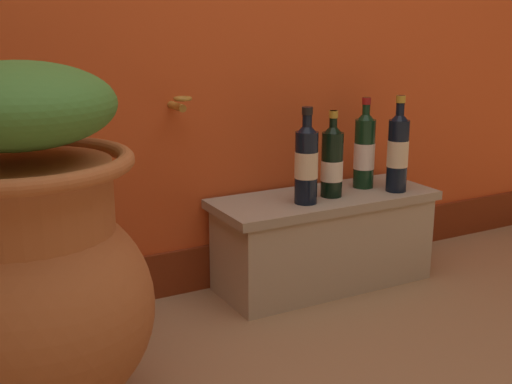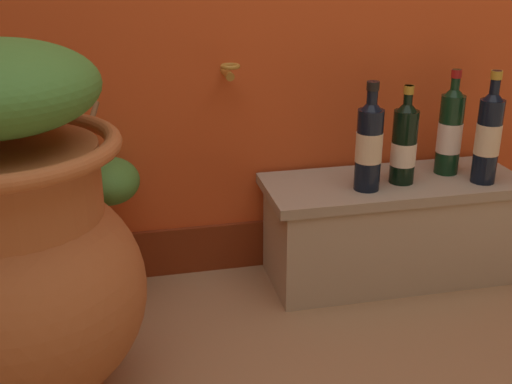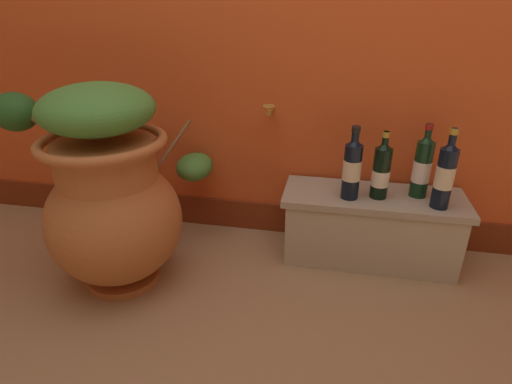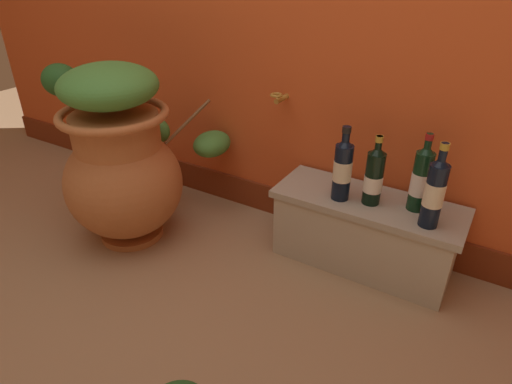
% 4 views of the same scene
% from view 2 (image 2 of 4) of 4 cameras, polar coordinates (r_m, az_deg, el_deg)
% --- Properties ---
extents(terracotta_urn, '(0.76, 0.80, 0.83)m').
position_cam_2_polar(terracotta_urn, '(1.50, -20.17, -4.26)').
color(terracotta_urn, '#B26638').
rests_on(terracotta_urn, ground_plane).
extents(stone_ledge, '(0.78, 0.30, 0.32)m').
position_cam_2_polar(stone_ledge, '(2.07, 11.58, -2.80)').
color(stone_ledge, '#B2A893').
rests_on(stone_ledge, ground_plane).
extents(wine_bottle_left, '(0.07, 0.07, 0.33)m').
position_cam_2_polar(wine_bottle_left, '(2.03, 19.53, 4.76)').
color(wine_bottle_left, black).
rests_on(wine_bottle_left, stone_ledge).
extents(wine_bottle_middle, '(0.07, 0.07, 0.29)m').
position_cam_2_polar(wine_bottle_middle, '(1.96, 12.75, 4.27)').
color(wine_bottle_middle, black).
rests_on(wine_bottle_middle, stone_ledge).
extents(wine_bottle_right, '(0.07, 0.07, 0.32)m').
position_cam_2_polar(wine_bottle_right, '(2.07, 16.51, 5.26)').
color(wine_bottle_right, black).
rests_on(wine_bottle_right, stone_ledge).
extents(wine_bottle_back, '(0.08, 0.08, 0.32)m').
position_cam_2_polar(wine_bottle_back, '(1.88, 9.80, 4.29)').
color(wine_bottle_back, black).
rests_on(wine_bottle_back, stone_ledge).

